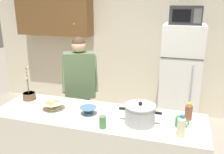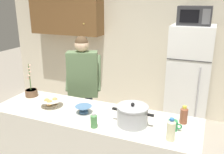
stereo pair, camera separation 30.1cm
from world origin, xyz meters
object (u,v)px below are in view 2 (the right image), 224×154
(potted_orchid, at_px, (31,91))
(microwave, at_px, (195,16))
(person_near_pot, at_px, (83,80))
(empty_bowl, at_px, (84,109))
(cooking_pot, at_px, (132,115))
(bread_bowl, at_px, (51,102))
(bottle_far_corner, at_px, (184,115))
(coffee_mug, at_px, (173,125))
(refrigerator, at_px, (189,79))
(bottle_mid_counter, at_px, (171,130))
(bottle_near_edge, at_px, (94,120))

(potted_orchid, bearing_deg, microwave, 43.94)
(person_near_pot, bearing_deg, microwave, 40.00)
(empty_bowl, bearing_deg, cooking_pot, -3.63)
(empty_bowl, bearing_deg, bread_bowl, 179.39)
(bottle_far_corner, bearing_deg, bread_bowl, -172.94)
(bread_bowl, bearing_deg, coffee_mug, 0.04)
(refrigerator, xyz_separation_m, bread_bowl, (-1.32, -1.86, 0.11))
(microwave, relative_size, bottle_far_corner, 2.66)
(bottle_mid_counter, bearing_deg, person_near_pot, 146.19)
(microwave, height_order, person_near_pot, microwave)
(coffee_mug, height_order, bottle_far_corner, bottle_far_corner)
(bottle_mid_counter, bearing_deg, bread_bowl, 172.56)
(person_near_pot, relative_size, bread_bowl, 6.45)
(coffee_mug, relative_size, empty_bowl, 0.72)
(coffee_mug, relative_size, potted_orchid, 0.31)
(refrigerator, bearing_deg, bottle_near_edge, -107.46)
(potted_orchid, bearing_deg, bread_bowl, -21.70)
(cooking_pot, relative_size, empty_bowl, 2.31)
(cooking_pot, relative_size, bottle_far_corner, 2.32)
(potted_orchid, bearing_deg, coffee_mug, -5.28)
(empty_bowl, bearing_deg, coffee_mug, 0.33)
(bottle_near_edge, xyz_separation_m, potted_orchid, (-1.08, 0.40, -0.01))
(bottle_far_corner, bearing_deg, cooking_pot, -154.52)
(bread_bowl, distance_m, potted_orchid, 0.45)
(cooking_pot, bearing_deg, bottle_far_corner, 25.48)
(bottle_near_edge, bearing_deg, bottle_mid_counter, 4.52)
(microwave, height_order, coffee_mug, microwave)
(bread_bowl, distance_m, bottle_near_edge, 0.70)
(cooking_pot, distance_m, bottle_mid_counter, 0.42)
(cooking_pot, bearing_deg, coffee_mug, 6.07)
(coffee_mug, relative_size, bottle_near_edge, 0.89)
(microwave, xyz_separation_m, bottle_mid_counter, (0.05, -2.02, -0.83))
(person_near_pot, relative_size, bottle_near_edge, 11.05)
(person_near_pot, height_order, bottle_mid_counter, person_near_pot)
(potted_orchid, bearing_deg, bottle_near_edge, -20.41)
(refrigerator, relative_size, coffee_mug, 13.07)
(potted_orchid, bearing_deg, bottle_mid_counter, -10.91)
(refrigerator, distance_m, bottle_mid_counter, 2.05)
(coffee_mug, height_order, bread_bowl, bread_bowl)
(coffee_mug, bearing_deg, person_near_pot, 151.58)
(refrigerator, height_order, coffee_mug, refrigerator)
(person_near_pot, relative_size, cooking_pot, 3.88)
(microwave, distance_m, empty_bowl, 2.23)
(bread_bowl, distance_m, bottle_far_corner, 1.45)
(bread_bowl, bearing_deg, bottle_far_corner, 7.06)
(microwave, xyz_separation_m, cooking_pot, (-0.34, -1.88, -0.84))
(bottle_far_corner, bearing_deg, bottle_mid_counter, -100.21)
(refrigerator, xyz_separation_m, microwave, (0.00, -0.02, 1.00))
(empty_bowl, distance_m, bottle_far_corner, 1.03)
(empty_bowl, relative_size, potted_orchid, 0.43)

